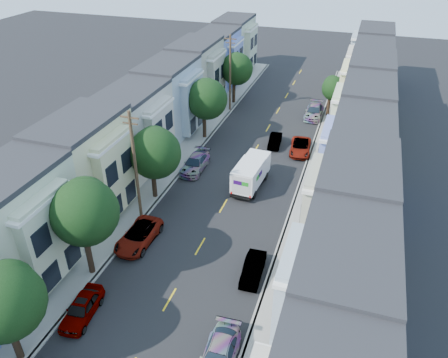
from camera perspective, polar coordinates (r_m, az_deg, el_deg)
name	(u,v)px	position (r m, az deg, el deg)	size (l,w,h in m)	color
ground	(200,246)	(35.78, -3.13, -8.79)	(160.00, 160.00, 0.00)	black
road_slab	(249,161)	(47.59, 3.30, 2.37)	(12.00, 70.00, 0.02)	black
curb_left	(197,152)	(49.23, -3.51, 3.49)	(0.30, 70.00, 0.15)	gray
curb_right	(305,169)	(46.62, 10.49, 1.28)	(0.30, 70.00, 0.15)	gray
sidewalk_left	(187,151)	(49.68, -4.91, 3.71)	(2.60, 70.00, 0.15)	gray
sidewalk_right	(317,171)	(46.52, 12.07, 1.02)	(2.60, 70.00, 0.15)	gray
centerline	(249,161)	(47.59, 3.30, 2.35)	(0.12, 70.00, 0.01)	gold
townhouse_row_left	(156,147)	(51.19, -8.85, 4.22)	(5.00, 70.00, 8.50)	#7284C7
townhouse_row_right	(354,178)	(46.46, 16.68, 0.18)	(5.00, 70.00, 8.50)	#7284C7
tree_a	(5,303)	(27.51, -26.74, -14.23)	(4.33, 4.33, 7.06)	black
tree_b	(84,213)	(31.33, -17.85, -4.19)	(4.70, 4.70, 7.99)	black
tree_c	(154,153)	(39.44, -9.11, 3.35)	(4.70, 4.70, 7.14)	black
tree_d	(206,99)	(50.62, -2.34, 10.37)	(4.70, 4.70, 7.30)	black
tree_e	(236,69)	(61.27, 1.60, 14.17)	(4.38, 4.38, 7.15)	black
tree_far_r	(333,89)	(58.78, 14.06, 11.38)	(3.10, 3.10, 5.45)	black
utility_pole_near	(136,168)	(36.67, -11.48, 1.48)	(1.60, 0.26, 10.00)	#42301E
utility_pole_far	(230,74)	(58.67, 0.80, 13.61)	(1.60, 0.26, 10.00)	#42301E
fedex_truck	(251,173)	(42.38, 3.53, 0.84)	(2.24, 5.81, 2.79)	white
lead_sedan	(275,141)	(50.88, 6.67, 4.98)	(1.29, 3.66, 1.22)	black
parked_left_b	(82,308)	(31.55, -18.07, -15.76)	(1.65, 4.31, 1.40)	black
parked_left_c	(139,236)	(36.32, -11.09, -7.30)	(2.33, 5.05, 1.40)	#A3A8B2
parked_left_d	(195,163)	(45.67, -3.79, 2.06)	(2.06, 4.91, 1.47)	#591D0F
parked_right_a	(218,357)	(27.75, -0.73, -22.24)	(1.97, 4.69, 1.41)	#3F4245
parked_right_b	(253,269)	(32.90, 3.81, -11.65)	(1.35, 3.83, 1.28)	silver
parked_right_c	(300,147)	(49.73, 9.94, 4.12)	(2.19, 4.74, 1.32)	black
parked_right_d	(314,112)	(59.26, 11.67, 8.62)	(2.13, 5.07, 1.52)	#111F39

